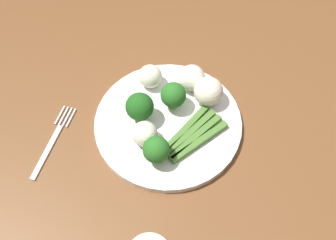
% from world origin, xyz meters
% --- Properties ---
extents(ground_plane, '(6.00, 6.00, 0.02)m').
position_xyz_m(ground_plane, '(0.00, 0.00, -0.01)').
color(ground_plane, gray).
extents(dining_table, '(1.17, 1.01, 0.76)m').
position_xyz_m(dining_table, '(0.00, 0.00, 0.65)').
color(dining_table, brown).
rests_on(dining_table, ground_plane).
extents(plate, '(0.29, 0.29, 0.01)m').
position_xyz_m(plate, '(-0.08, -0.05, 0.77)').
color(plate, white).
rests_on(plate, dining_table).
extents(asparagus_bundle, '(0.13, 0.13, 0.01)m').
position_xyz_m(asparagus_bundle, '(-0.03, -0.09, 0.78)').
color(asparagus_bundle, '#47752D').
rests_on(asparagus_bundle, plate).
extents(broccoli_front_left, '(0.05, 0.05, 0.06)m').
position_xyz_m(broccoli_front_left, '(-0.07, -0.02, 0.81)').
color(broccoli_front_left, '#568E33').
rests_on(broccoli_front_left, plate).
extents(broccoli_outer_edge, '(0.05, 0.05, 0.07)m').
position_xyz_m(broccoli_outer_edge, '(-0.13, -0.05, 0.81)').
color(broccoli_outer_edge, '#4C7F2B').
rests_on(broccoli_outer_edge, plate).
extents(broccoli_left, '(0.05, 0.05, 0.06)m').
position_xyz_m(broccoli_left, '(-0.09, -0.14, 0.81)').
color(broccoli_left, '#568E33').
rests_on(broccoli_left, plate).
extents(cauliflower_right, '(0.05, 0.05, 0.05)m').
position_xyz_m(cauliflower_right, '(-0.12, 0.04, 0.80)').
color(cauliflower_right, white).
rests_on(cauliflower_right, plate).
extents(cauliflower_front, '(0.05, 0.05, 0.05)m').
position_xyz_m(cauliflower_front, '(-0.03, 0.03, 0.80)').
color(cauliflower_front, white).
rests_on(cauliflower_front, plate).
extents(cauliflower_near_fork, '(0.06, 0.06, 0.06)m').
position_xyz_m(cauliflower_near_fork, '(0.00, -0.00, 0.80)').
color(cauliflower_near_fork, white).
rests_on(cauliflower_near_fork, plate).
extents(cauliflower_mid, '(0.05, 0.05, 0.05)m').
position_xyz_m(cauliflower_mid, '(-0.12, -0.10, 0.80)').
color(cauliflower_mid, white).
rests_on(cauliflower_mid, plate).
extents(fork, '(0.06, 0.16, 0.00)m').
position_xyz_m(fork, '(-0.30, -0.10, 0.76)').
color(fork, silver).
rests_on(fork, dining_table).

